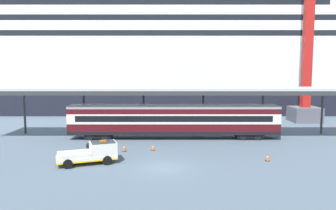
{
  "coord_description": "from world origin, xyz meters",
  "views": [
    {
      "loc": [
        0.38,
        -26.61,
        8.2
      ],
      "look_at": [
        0.33,
        8.53,
        4.5
      ],
      "focal_mm": 34.21,
      "sensor_mm": 36.0,
      "label": 1
    }
  ],
  "objects_px": {
    "service_truck": "(93,152)",
    "traffic_cone_near": "(125,148)",
    "cruise_ship": "(84,56)",
    "train_carriage": "(174,120)",
    "dockside_crane": "(311,14)",
    "traffic_cone_mid": "(154,147)",
    "quay_bollard": "(89,147)",
    "traffic_cone_far": "(268,157)"
  },
  "relations": [
    {
      "from": "service_truck",
      "to": "traffic_cone_near",
      "type": "bearing_deg",
      "value": 61.72
    },
    {
      "from": "cruise_ship",
      "to": "traffic_cone_near",
      "type": "height_order",
      "value": "cruise_ship"
    },
    {
      "from": "service_truck",
      "to": "cruise_ship",
      "type": "bearing_deg",
      "value": 105.48
    },
    {
      "from": "train_carriage",
      "to": "dockside_crane",
      "type": "distance_m",
      "value": 29.52
    },
    {
      "from": "cruise_ship",
      "to": "traffic_cone_near",
      "type": "bearing_deg",
      "value": -70.19
    },
    {
      "from": "cruise_ship",
      "to": "traffic_cone_mid",
      "type": "relative_size",
      "value": 190.35
    },
    {
      "from": "traffic_cone_mid",
      "to": "quay_bollard",
      "type": "distance_m",
      "value": 6.61
    },
    {
      "from": "traffic_cone_near",
      "to": "traffic_cone_far",
      "type": "bearing_deg",
      "value": -14.23
    },
    {
      "from": "cruise_ship",
      "to": "traffic_cone_mid",
      "type": "height_order",
      "value": "cruise_ship"
    },
    {
      "from": "service_truck",
      "to": "traffic_cone_mid",
      "type": "height_order",
      "value": "service_truck"
    },
    {
      "from": "cruise_ship",
      "to": "train_carriage",
      "type": "distance_m",
      "value": 40.89
    },
    {
      "from": "traffic_cone_far",
      "to": "traffic_cone_near",
      "type": "bearing_deg",
      "value": 165.77
    },
    {
      "from": "dockside_crane",
      "to": "cruise_ship",
      "type": "bearing_deg",
      "value": 152.99
    },
    {
      "from": "service_truck",
      "to": "dockside_crane",
      "type": "bearing_deg",
      "value": 39.09
    },
    {
      "from": "traffic_cone_near",
      "to": "traffic_cone_mid",
      "type": "height_order",
      "value": "traffic_cone_near"
    },
    {
      "from": "dockside_crane",
      "to": "traffic_cone_far",
      "type": "bearing_deg",
      "value": -120.11
    },
    {
      "from": "train_carriage",
      "to": "quay_bollard",
      "type": "xyz_separation_m",
      "value": [
        -8.81,
        -6.86,
        -1.8
      ]
    },
    {
      "from": "cruise_ship",
      "to": "service_truck",
      "type": "distance_m",
      "value": 48.1
    },
    {
      "from": "traffic_cone_near",
      "to": "traffic_cone_mid",
      "type": "bearing_deg",
      "value": 8.75
    },
    {
      "from": "cruise_ship",
      "to": "dockside_crane",
      "type": "bearing_deg",
      "value": -27.01
    },
    {
      "from": "dockside_crane",
      "to": "quay_bollard",
      "type": "xyz_separation_m",
      "value": [
        -30.69,
        -19.94,
        -16.7
      ]
    },
    {
      "from": "train_carriage",
      "to": "service_truck",
      "type": "height_order",
      "value": "train_carriage"
    },
    {
      "from": "cruise_ship",
      "to": "train_carriage",
      "type": "relative_size",
      "value": 4.77
    },
    {
      "from": "train_carriage",
      "to": "traffic_cone_mid",
      "type": "bearing_deg",
      "value": -110.08
    },
    {
      "from": "cruise_ship",
      "to": "traffic_cone_far",
      "type": "xyz_separation_m",
      "value": [
        28.44,
        -44.46,
        -11.44
      ]
    },
    {
      "from": "traffic_cone_mid",
      "to": "dockside_crane",
      "type": "bearing_deg",
      "value": 38.52
    },
    {
      "from": "train_carriage",
      "to": "traffic_cone_mid",
      "type": "relative_size",
      "value": 39.93
    },
    {
      "from": "service_truck",
      "to": "traffic_cone_near",
      "type": "distance_m",
      "value": 4.79
    },
    {
      "from": "service_truck",
      "to": "traffic_cone_far",
      "type": "xyz_separation_m",
      "value": [
        15.93,
        0.71,
        -0.66
      ]
    },
    {
      "from": "dockside_crane",
      "to": "quay_bollard",
      "type": "height_order",
      "value": "dockside_crane"
    },
    {
      "from": "cruise_ship",
      "to": "dockside_crane",
      "type": "xyz_separation_m",
      "value": [
        41.85,
        -21.34,
        5.44
      ]
    },
    {
      "from": "train_carriage",
      "to": "dockside_crane",
      "type": "bearing_deg",
      "value": 30.86
    },
    {
      "from": "service_truck",
      "to": "dockside_crane",
      "type": "height_order",
      "value": "dockside_crane"
    },
    {
      "from": "traffic_cone_far",
      "to": "dockside_crane",
      "type": "bearing_deg",
      "value": 59.89
    },
    {
      "from": "quay_bollard",
      "to": "traffic_cone_near",
      "type": "bearing_deg",
      "value": 4.5
    },
    {
      "from": "traffic_cone_far",
      "to": "quay_bollard",
      "type": "bearing_deg",
      "value": 169.55
    },
    {
      "from": "traffic_cone_far",
      "to": "traffic_cone_mid",
      "type": "bearing_deg",
      "value": 159.86
    },
    {
      "from": "cruise_ship",
      "to": "dockside_crane",
      "type": "relative_size",
      "value": 2.19
    },
    {
      "from": "train_carriage",
      "to": "service_truck",
      "type": "distance_m",
      "value": 13.16
    },
    {
      "from": "service_truck",
      "to": "quay_bollard",
      "type": "relative_size",
      "value": 5.81
    },
    {
      "from": "service_truck",
      "to": "quay_bollard",
      "type": "bearing_deg",
      "value": 109.09
    },
    {
      "from": "cruise_ship",
      "to": "quay_bollard",
      "type": "bearing_deg",
      "value": -74.87
    }
  ]
}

